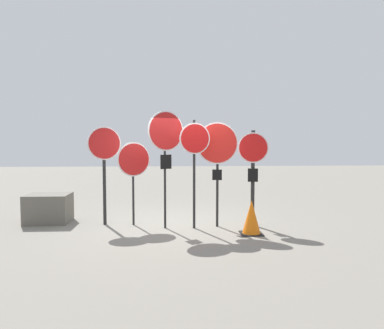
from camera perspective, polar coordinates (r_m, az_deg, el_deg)
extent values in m
plane|color=gray|center=(8.91, -2.54, -9.29)|extent=(40.00, 40.00, 0.00)
cylinder|color=black|center=(9.09, -13.21, -2.03)|extent=(0.08, 0.08, 2.22)
cylinder|color=white|center=(8.98, -13.22, 3.16)|extent=(0.74, 0.29, 0.78)
cylinder|color=red|center=(8.96, -13.20, 3.16)|extent=(0.69, 0.27, 0.72)
cylinder|color=black|center=(8.93, -8.95, -2.97)|extent=(0.05, 0.05, 1.94)
cylinder|color=white|center=(8.84, -8.88, 0.79)|extent=(0.73, 0.38, 0.80)
cylinder|color=red|center=(8.82, -8.84, 0.78)|extent=(0.67, 0.35, 0.74)
cylinder|color=black|center=(8.50, -4.15, -1.64)|extent=(0.05, 0.05, 2.43)
cylinder|color=white|center=(8.43, -4.01, 5.13)|extent=(0.78, 0.48, 0.90)
cylinder|color=red|center=(8.41, -3.95, 5.13)|extent=(0.73, 0.45, 0.84)
cube|color=black|center=(8.44, -3.99, 0.41)|extent=(0.25, 0.16, 0.32)
cylinder|color=black|center=(8.47, 0.33, -1.54)|extent=(0.06, 0.06, 2.46)
cylinder|color=white|center=(8.38, 0.42, 3.98)|extent=(0.69, 0.15, 0.70)
cylinder|color=red|center=(8.36, 0.45, 3.98)|extent=(0.63, 0.14, 0.64)
cylinder|color=black|center=(8.68, 3.88, -2.53)|extent=(0.06, 0.06, 2.12)
cylinder|color=white|center=(8.58, 3.87, 3.26)|extent=(0.93, 0.25, 0.96)
cylinder|color=red|center=(8.56, 3.85, 3.26)|extent=(0.87, 0.24, 0.90)
cube|color=black|center=(8.61, 3.84, -1.58)|extent=(0.22, 0.08, 0.24)
cylinder|color=black|center=(8.89, 9.24, -2.07)|extent=(0.09, 0.09, 2.24)
cylinder|color=white|center=(8.77, 9.31, 2.55)|extent=(0.70, 0.15, 0.71)
cylinder|color=red|center=(8.76, 9.31, 2.54)|extent=(0.64, 0.14, 0.65)
cube|color=black|center=(8.81, 9.26, -1.61)|extent=(0.23, 0.07, 0.31)
cube|color=black|center=(8.25, 9.02, -10.34)|extent=(0.47, 0.47, 0.02)
cone|color=orange|center=(8.17, 9.04, -7.84)|extent=(0.39, 0.39, 0.71)
cube|color=#605B51|center=(9.81, -21.02, -6.25)|extent=(1.02, 0.81, 0.70)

